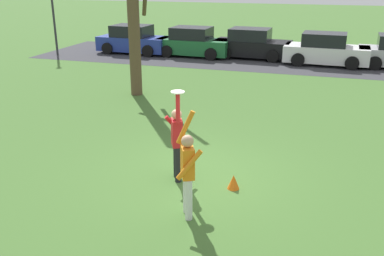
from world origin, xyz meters
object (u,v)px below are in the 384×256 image
at_px(person_catcher, 177,138).
at_px(parked_car_white, 326,50).
at_px(frisbee_disc, 178,92).
at_px(parked_car_black, 252,45).
at_px(field_cone_orange, 234,182).
at_px(bare_tree_tall, 134,8).
at_px(lamppost_by_lot, 53,8).
at_px(parked_car_green, 193,43).
at_px(person_defender, 188,169).
at_px(parked_car_blue, 134,40).

bearing_deg(person_catcher, parked_car_white, 142.12).
height_order(frisbee_disc, parked_car_black, frisbee_disc).
bearing_deg(field_cone_orange, bare_tree_tall, 128.07).
height_order(bare_tree_tall, lamppost_by_lot, bare_tree_tall).
distance_m(frisbee_disc, parked_car_green, 15.56).
xyz_separation_m(person_catcher, lamppost_by_lot, (-11.48, 12.70, 1.60)).
distance_m(parked_car_black, field_cone_orange, 15.34).
bearing_deg(person_defender, lamppost_by_lot, 14.78).
relative_size(person_catcher, frisbee_disc, 7.24).
xyz_separation_m(parked_car_black, bare_tree_tall, (-2.94, -8.69, 2.48)).
bearing_deg(frisbee_disc, person_catcher, 116.00).
distance_m(person_catcher, person_defender, 1.56).
xyz_separation_m(bare_tree_tall, lamppost_by_lot, (-7.70, 6.29, -0.62)).
relative_size(parked_car_blue, parked_car_black, 1.00).
distance_m(parked_car_green, parked_car_black, 3.23).
relative_size(frisbee_disc, lamppost_by_lot, 0.07).
bearing_deg(bare_tree_tall, parked_car_white, 49.41).
bearing_deg(parked_car_green, parked_car_black, 9.32).
bearing_deg(person_defender, person_catcher, -0.00).
distance_m(bare_tree_tall, field_cone_orange, 8.79).
height_order(frisbee_disc, lamppost_by_lot, lamppost_by_lot).
height_order(person_catcher, parked_car_white, person_catcher).
bearing_deg(lamppost_by_lot, field_cone_orange, -45.00).
distance_m(parked_car_white, bare_tree_tall, 10.75).
bearing_deg(field_cone_orange, person_catcher, 176.41).
distance_m(parked_car_green, bare_tree_tall, 8.69).
relative_size(bare_tree_tall, field_cone_orange, 19.23).
bearing_deg(lamppost_by_lot, parked_car_blue, 27.01).
relative_size(frisbee_disc, parked_car_black, 0.07).
xyz_separation_m(parked_car_black, lamppost_by_lot, (-10.64, -2.40, 1.86)).
xyz_separation_m(frisbee_disc, lamppost_by_lot, (-11.58, 12.90, 0.49)).
bearing_deg(bare_tree_tall, parked_car_blue, 114.99).
relative_size(person_catcher, bare_tree_tall, 0.34).
relative_size(person_defender, parked_car_white, 0.49).
xyz_separation_m(parked_car_white, lamppost_by_lot, (-14.50, -1.65, 1.86)).
bearing_deg(parked_car_white, bare_tree_tall, -127.79).
xyz_separation_m(person_catcher, parked_car_green, (-4.05, 14.73, -0.25)).
height_order(person_defender, lamppost_by_lot, lamppost_by_lot).
xyz_separation_m(person_catcher, person_defender, (0.68, -1.40, -0.00)).
bearing_deg(bare_tree_tall, frisbee_disc, -59.59).
height_order(parked_car_green, parked_car_white, same).
bearing_deg(lamppost_by_lot, parked_car_black, 12.70).
bearing_deg(person_defender, parked_car_blue, 1.36).
bearing_deg(parked_car_black, frisbee_disc, -83.68).
distance_m(frisbee_disc, parked_car_blue, 16.81).
bearing_deg(person_defender, frisbee_disc, -0.00).
xyz_separation_m(parked_car_green, bare_tree_tall, (0.27, -8.32, 2.48)).
xyz_separation_m(frisbee_disc, parked_car_blue, (-7.73, 14.87, -1.37)).
bearing_deg(field_cone_orange, parked_car_black, 98.04).
bearing_deg(bare_tree_tall, person_defender, -60.24).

